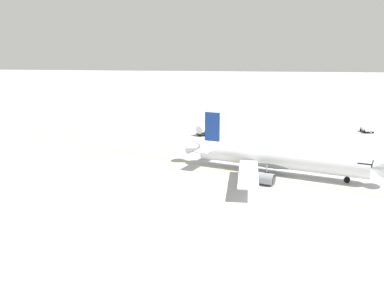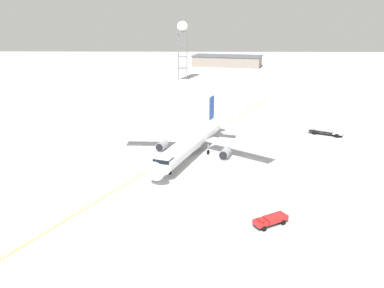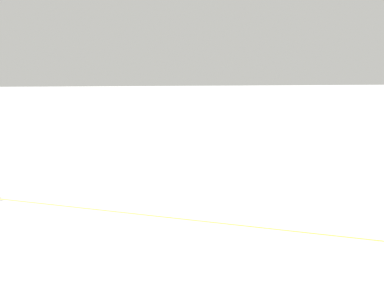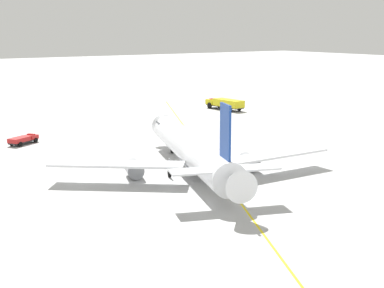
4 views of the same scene
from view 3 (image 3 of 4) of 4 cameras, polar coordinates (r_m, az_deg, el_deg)
The scene contains 0 objects.
Camera 3 is at (60.62, 38.29, 15.23)m, focal length 44.41 mm.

